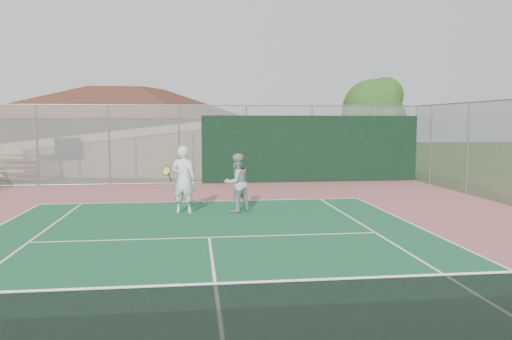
{
  "coord_description": "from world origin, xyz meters",
  "views": [
    {
      "loc": [
        -0.33,
        -5.31,
        2.76
      ],
      "look_at": [
        1.46,
        9.13,
        1.36
      ],
      "focal_mm": 35.0,
      "sensor_mm": 36.0,
      "label": 1
    }
  ],
  "objects_px": {
    "tree": "(374,111)",
    "player_grey_back": "(237,183)",
    "clubhouse": "(129,121)",
    "bleachers": "(17,167)",
    "player_white_front": "(183,180)"
  },
  "relations": [
    {
      "from": "tree",
      "to": "player_white_front",
      "type": "relative_size",
      "value": 2.48
    },
    {
      "from": "bleachers",
      "to": "player_grey_back",
      "type": "height_order",
      "value": "player_grey_back"
    },
    {
      "from": "clubhouse",
      "to": "tree",
      "type": "xyz_separation_m",
      "value": [
        12.88,
        -4.32,
        0.48
      ]
    },
    {
      "from": "player_white_front",
      "to": "bleachers",
      "type": "bearing_deg",
      "value": -32.5
    },
    {
      "from": "clubhouse",
      "to": "player_white_front",
      "type": "relative_size",
      "value": 7.1
    },
    {
      "from": "tree",
      "to": "player_grey_back",
      "type": "xyz_separation_m",
      "value": [
        -7.92,
        -9.8,
        -2.42
      ]
    },
    {
      "from": "clubhouse",
      "to": "tree",
      "type": "relative_size",
      "value": 2.86
    },
    {
      "from": "clubhouse",
      "to": "player_white_front",
      "type": "height_order",
      "value": "clubhouse"
    },
    {
      "from": "clubhouse",
      "to": "player_grey_back",
      "type": "height_order",
      "value": "clubhouse"
    },
    {
      "from": "player_white_front",
      "to": "player_grey_back",
      "type": "height_order",
      "value": "player_white_front"
    },
    {
      "from": "player_grey_back",
      "to": "bleachers",
      "type": "bearing_deg",
      "value": -75.24
    },
    {
      "from": "bleachers",
      "to": "player_grey_back",
      "type": "distance_m",
      "value": 13.74
    },
    {
      "from": "clubhouse",
      "to": "tree",
      "type": "distance_m",
      "value": 13.6
    },
    {
      "from": "clubhouse",
      "to": "player_white_front",
      "type": "xyz_separation_m",
      "value": [
        3.36,
        -14.13,
        -1.81
      ]
    },
    {
      "from": "clubhouse",
      "to": "player_white_front",
      "type": "bearing_deg",
      "value": -64.67
    }
  ]
}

